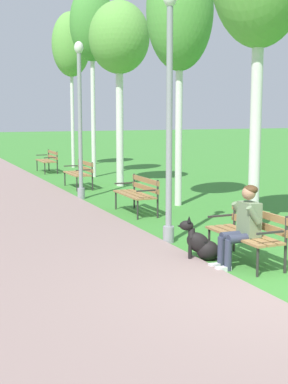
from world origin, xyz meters
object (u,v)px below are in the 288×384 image
at_px(park_bench_mid, 138,192).
at_px(person_seated_on_near_bench, 243,223).
at_px(park_bench_furthest, 48,159).
at_px(lamp_post_near, 169,115).
at_px(park_bench_near, 248,231).
at_px(birch_tree_sixth, 71,45).
at_px(birch_tree_fourth, 119,40).
at_px(park_bench_far, 80,172).
at_px(dog_black, 201,244).
at_px(lamp_post_mid, 80,119).
at_px(birch_tree_third, 180,12).
at_px(birch_tree_fifth, 92,25).

relative_size(park_bench_mid, person_seated_on_near_bench, 1.20).
bearing_deg(park_bench_furthest, lamp_post_near, -93.29).
relative_size(park_bench_near, birch_tree_sixth, 0.23).
relative_size(lamp_post_near, birch_tree_fourth, 0.77).
relative_size(park_bench_far, dog_black, 1.96).
distance_m(park_bench_furthest, birch_tree_fourth, 6.38).
relative_size(lamp_post_mid, birch_tree_sixth, 0.65).
xyz_separation_m(park_bench_far, dog_black, (-0.61, -8.80, -0.25)).
xyz_separation_m(park_bench_far, lamp_post_near, (-0.57, -7.52, 1.77)).
height_order(person_seated_on_near_bench, lamp_post_mid, lamp_post_mid).
relative_size(dog_black, lamp_post_mid, 0.18).
xyz_separation_m(dog_black, birch_tree_sixth, (2.16, 15.02, 4.79)).
height_order(birch_tree_third, birch_tree_fourth, birch_tree_third).
bearing_deg(park_bench_furthest, birch_tree_fifth, -61.94).
height_order(park_bench_near, birch_tree_third, birch_tree_third).
bearing_deg(person_seated_on_near_bench, birch_tree_fifth, 82.81).
relative_size(park_bench_furthest, birch_tree_third, 0.24).
bearing_deg(birch_tree_fifth, birch_tree_fourth, -89.57).
bearing_deg(birch_tree_fifth, park_bench_near, -96.29).
relative_size(dog_black, birch_tree_sixth, 0.12).
xyz_separation_m(birch_tree_third, birch_tree_sixth, (0.17, 10.26, 0.34)).
distance_m(lamp_post_near, birch_tree_sixth, 14.18).
xyz_separation_m(park_bench_near, park_bench_furthest, (0.14, 13.99, 0.00)).
xyz_separation_m(park_bench_near, lamp_post_near, (-0.57, 1.68, 1.77)).
height_order(park_bench_far, birch_tree_sixth, birch_tree_sixth).
distance_m(lamp_post_mid, birch_tree_third, 3.76).
bearing_deg(person_seated_on_near_bench, park_bench_furthest, 88.58).
bearing_deg(person_seated_on_near_bench, dog_black, 125.26).
distance_m(park_bench_near, park_bench_furthest, 13.99).
relative_size(person_seated_on_near_bench, birch_tree_sixth, 0.20).
distance_m(person_seated_on_near_bench, lamp_post_near, 2.47).
xyz_separation_m(park_bench_furthest, birch_tree_sixth, (1.41, 1.44, 4.54)).
xyz_separation_m(park_bench_furthest, birch_tree_third, (1.24, -8.82, 4.20)).
relative_size(dog_black, lamp_post_near, 0.17).
distance_m(birch_tree_third, birch_tree_fourth, 4.01).
height_order(park_bench_furthest, birch_tree_fifth, birch_tree_fifth).
bearing_deg(birch_tree_third, person_seated_on_near_bench, -106.58).
distance_m(birch_tree_fifth, birch_tree_sixth, 3.63).
relative_size(park_bench_furthest, birch_tree_sixth, 0.23).
distance_m(dog_black, birch_tree_fourth, 9.95).
bearing_deg(park_bench_near, birch_tree_fourth, 81.80).
bearing_deg(park_bench_near, park_bench_mid, 89.63).
height_order(park_bench_furthest, lamp_post_near, lamp_post_near).
height_order(park_bench_furthest, birch_tree_third, birch_tree_third).
relative_size(park_bench_mid, birch_tree_third, 0.24).
height_order(park_bench_mid, birch_tree_third, birch_tree_third).
relative_size(park_bench_near, lamp_post_mid, 0.36).
bearing_deg(lamp_post_near, park_bench_far, 85.64).
distance_m(park_bench_near, park_bench_mid, 4.55).
distance_m(park_bench_far, park_bench_furthest, 4.79).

